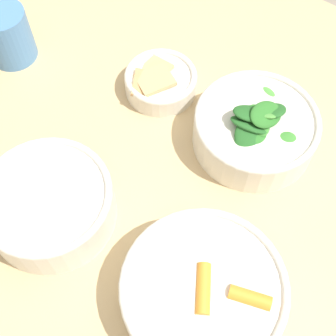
% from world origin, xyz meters
% --- Properties ---
extents(ground_plane, '(10.00, 10.00, 0.00)m').
position_xyz_m(ground_plane, '(0.00, 0.00, 0.00)').
color(ground_plane, gray).
extents(dining_table, '(1.07, 0.88, 0.72)m').
position_xyz_m(dining_table, '(0.00, 0.00, 0.61)').
color(dining_table, tan).
rests_on(dining_table, ground_plane).
extents(bowl_carrots, '(0.19, 0.19, 0.07)m').
position_xyz_m(bowl_carrots, '(-0.11, 0.14, 0.76)').
color(bowl_carrots, silver).
rests_on(bowl_carrots, dining_table).
extents(bowl_greens, '(0.18, 0.18, 0.09)m').
position_xyz_m(bowl_greens, '(-0.04, -0.10, 0.76)').
color(bowl_greens, silver).
rests_on(bowl_greens, dining_table).
extents(bowl_beans_hotdog, '(0.17, 0.17, 0.06)m').
position_xyz_m(bowl_beans_hotdog, '(0.11, 0.16, 0.75)').
color(bowl_beans_hotdog, silver).
rests_on(bowl_beans_hotdog, dining_table).
extents(bowl_cookies, '(0.11, 0.11, 0.04)m').
position_xyz_m(bowl_cookies, '(0.12, -0.10, 0.74)').
color(bowl_cookies, silver).
rests_on(bowl_cookies, dining_table).
extents(cup, '(0.08, 0.08, 0.09)m').
position_xyz_m(cup, '(0.37, -0.02, 0.77)').
color(cup, '#4C7FB7').
rests_on(cup, dining_table).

